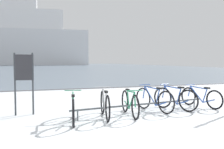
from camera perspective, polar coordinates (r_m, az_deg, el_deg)
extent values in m
cube|color=slate|center=(69.49, -16.73, 1.61)|extent=(80.00, 110.00, 0.08)
cube|color=#47474C|center=(14.71, -9.44, -3.28)|extent=(80.00, 0.50, 0.05)
cylinder|color=#4C5156|center=(7.97, 6.84, -6.48)|extent=(4.61, 0.76, 0.05)
cylinder|color=#4C5156|center=(7.05, -7.56, -8.91)|extent=(0.04, 0.04, 0.28)
cylinder|color=#4C5156|center=(9.32, 17.61, -6.08)|extent=(0.04, 0.04, 0.28)
torus|color=black|center=(7.34, -8.57, -6.84)|extent=(0.17, 0.68, 0.68)
torus|color=black|center=(6.35, -8.50, -8.40)|extent=(0.17, 0.68, 0.68)
cylinder|color=#2D8C60|center=(7.00, -8.55, -6.33)|extent=(0.12, 0.53, 0.57)
cylinder|color=#2D8C60|center=(6.68, -8.53, -6.99)|extent=(0.07, 0.19, 0.51)
cylinder|color=#2D8C60|center=(6.88, -8.57, -4.38)|extent=(0.15, 0.65, 0.08)
cylinder|color=#2D8C60|center=(6.58, -8.51, -8.68)|extent=(0.11, 0.44, 0.19)
cylinder|color=#2D8C60|center=(7.27, -8.58, -5.36)|extent=(0.05, 0.12, 0.40)
cube|color=black|center=(6.56, -8.55, -4.60)|extent=(0.11, 0.21, 0.05)
cylinder|color=#2D8C60|center=(7.20, -8.59, -3.46)|extent=(0.46, 0.10, 0.02)
torus|color=black|center=(7.82, -2.09, -6.09)|extent=(0.16, 0.71, 0.71)
torus|color=black|center=(6.79, -0.96, -7.50)|extent=(0.16, 0.71, 0.71)
cylinder|color=silver|center=(7.46, -1.76, -5.53)|extent=(0.13, 0.55, 0.60)
cylinder|color=silver|center=(7.13, -1.39, -6.14)|extent=(0.07, 0.20, 0.54)
cylinder|color=silver|center=(7.35, -1.68, -3.60)|extent=(0.15, 0.69, 0.09)
cylinder|color=silver|center=(7.02, -1.23, -7.81)|extent=(0.11, 0.46, 0.19)
cylinder|color=silver|center=(7.75, -2.06, -4.62)|extent=(0.05, 0.12, 0.42)
cube|color=black|center=(7.01, -1.31, -3.80)|extent=(0.11, 0.21, 0.05)
cylinder|color=silver|center=(7.68, -2.03, -2.75)|extent=(0.46, 0.10, 0.02)
torus|color=black|center=(7.06, 5.15, -7.20)|extent=(0.13, 0.68, 0.68)
torus|color=black|center=(8.11, 2.85, -5.86)|extent=(0.13, 0.68, 0.68)
cylinder|color=#2D8C60|center=(7.38, 4.34, -5.79)|extent=(0.10, 0.57, 0.58)
cylinder|color=#2D8C60|center=(7.72, 3.59, -5.57)|extent=(0.06, 0.20, 0.52)
cylinder|color=#2D8C60|center=(7.42, 4.17, -3.77)|extent=(0.12, 0.72, 0.08)
cylinder|color=#2D8C60|center=(7.90, 3.29, -6.67)|extent=(0.09, 0.48, 0.19)
cylinder|color=#2D8C60|center=(7.07, 5.06, -5.56)|extent=(0.05, 0.12, 0.41)
cube|color=black|center=(7.76, 3.43, -3.35)|extent=(0.10, 0.21, 0.05)
cylinder|color=#2D8C60|center=(7.08, 4.97, -3.51)|extent=(0.46, 0.08, 0.02)
torus|color=black|center=(8.72, 6.86, -5.19)|extent=(0.23, 0.69, 0.70)
torus|color=black|center=(7.96, 11.79, -6.02)|extent=(0.23, 0.69, 0.70)
cylinder|color=#3359B2|center=(8.45, 8.37, -4.61)|extent=(0.18, 0.54, 0.59)
cylinder|color=#3359B2|center=(8.21, 9.97, -5.02)|extent=(0.09, 0.19, 0.53)
cylinder|color=#3359B2|center=(8.36, 8.75, -2.90)|extent=(0.21, 0.67, 0.09)
cylinder|color=#3359B2|center=(8.13, 10.66, -6.39)|extent=(0.15, 0.45, 0.19)
cylinder|color=#3359B2|center=(8.66, 7.04, -3.88)|extent=(0.06, 0.12, 0.42)
cube|color=black|center=(8.11, 10.37, -2.99)|extent=(0.13, 0.21, 0.05)
cylinder|color=#3359B2|center=(8.60, 7.22, -2.22)|extent=(0.45, 0.14, 0.02)
torus|color=black|center=(8.95, 11.05, -5.00)|extent=(0.35, 0.65, 0.70)
torus|color=black|center=(8.45, 16.41, -5.55)|extent=(0.35, 0.65, 0.70)
cylinder|color=#3359B2|center=(8.77, 12.73, -4.38)|extent=(0.25, 0.47, 0.59)
cylinder|color=#3359B2|center=(8.61, 14.47, -4.70)|extent=(0.11, 0.18, 0.52)
cylinder|color=#3359B2|center=(8.70, 13.15, -2.73)|extent=(0.30, 0.58, 0.08)
cylinder|color=#3359B2|center=(8.57, 15.21, -5.96)|extent=(0.21, 0.39, 0.19)
cylinder|color=#3359B2|center=(8.91, 11.26, -3.73)|extent=(0.08, 0.11, 0.41)
cube|color=black|center=(8.54, 14.91, -2.76)|extent=(0.16, 0.21, 0.05)
cylinder|color=#3359B2|center=(8.86, 11.47, -2.12)|extent=(0.43, 0.22, 0.02)
torus|color=black|center=(9.77, 16.43, -4.57)|extent=(0.22, 0.64, 0.64)
torus|color=black|center=(9.13, 21.62, -5.19)|extent=(0.22, 0.64, 0.64)
cylinder|color=#3359B2|center=(9.54, 18.05, -4.10)|extent=(0.18, 0.55, 0.54)
cylinder|color=#3359B2|center=(9.33, 19.73, -4.42)|extent=(0.09, 0.20, 0.48)
cylinder|color=#3359B2|center=(9.46, 18.46, -2.73)|extent=(0.22, 0.68, 0.08)
cylinder|color=#3359B2|center=(9.27, 20.45, -5.50)|extent=(0.16, 0.46, 0.18)
cylinder|color=#3359B2|center=(9.72, 16.63, -3.51)|extent=(0.06, 0.12, 0.38)
cube|color=black|center=(9.25, 20.16, -2.78)|extent=(0.13, 0.21, 0.05)
cylinder|color=#3359B2|center=(9.67, 16.84, -2.16)|extent=(0.45, 0.14, 0.02)
cylinder|color=#33383D|center=(8.03, -20.53, -2.03)|extent=(0.05, 0.05, 1.83)
cylinder|color=#33383D|center=(8.02, -16.99, -1.98)|extent=(0.05, 0.05, 1.83)
cube|color=#2D2D33|center=(7.99, -18.82, 1.49)|extent=(0.55, 0.05, 0.75)
cube|color=silver|center=(94.29, -22.99, 5.54)|extent=(57.29, 12.75, 12.05)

